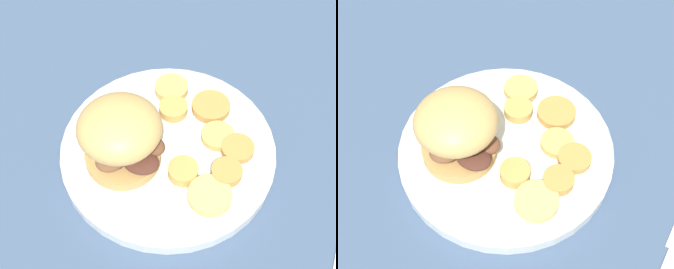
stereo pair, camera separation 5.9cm
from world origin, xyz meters
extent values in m
plane|color=#3D5170|center=(0.00, 0.00, 0.00)|extent=(4.00, 4.00, 0.00)
cylinder|color=silver|center=(0.00, 0.00, 0.01)|extent=(0.28, 0.28, 0.02)
torus|color=silver|center=(0.00, 0.00, 0.02)|extent=(0.28, 0.28, 0.01)
cylinder|color=tan|center=(-0.06, 0.02, 0.03)|extent=(0.10, 0.10, 0.02)
ellipsoid|color=#4C281E|center=(-0.05, -0.02, 0.05)|extent=(0.06, 0.06, 0.01)
ellipsoid|color=brown|center=(-0.06, 0.02, 0.05)|extent=(0.05, 0.06, 0.01)
ellipsoid|color=brown|center=(-0.03, -0.01, 0.05)|extent=(0.04, 0.04, 0.02)
ellipsoid|color=#4C281E|center=(-0.06, 0.02, 0.05)|extent=(0.03, 0.04, 0.01)
ellipsoid|color=brown|center=(-0.08, 0.01, 0.05)|extent=(0.04, 0.04, 0.02)
ellipsoid|color=tan|center=(-0.06, 0.02, 0.09)|extent=(0.10, 0.10, 0.05)
cylinder|color=#BC8942|center=(0.08, 0.02, 0.03)|extent=(0.05, 0.05, 0.01)
cylinder|color=tan|center=(0.06, -0.03, 0.03)|extent=(0.04, 0.04, 0.01)
cylinder|color=tan|center=(0.04, 0.04, 0.03)|extent=(0.04, 0.04, 0.01)
cylinder|color=#BC8942|center=(0.04, -0.08, 0.03)|extent=(0.04, 0.04, 0.01)
cylinder|color=tan|center=(0.06, 0.08, 0.03)|extent=(0.05, 0.05, 0.01)
cylinder|color=tan|center=(-0.01, -0.05, 0.03)|extent=(0.04, 0.04, 0.02)
cylinder|color=#BC8942|center=(0.07, -0.06, 0.03)|extent=(0.04, 0.04, 0.01)
cylinder|color=#DBB766|center=(0.00, -0.09, 0.03)|extent=(0.05, 0.05, 0.01)
camera|label=1|loc=(-0.19, -0.29, 0.53)|focal=50.00mm
camera|label=2|loc=(-0.14, -0.32, 0.53)|focal=50.00mm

